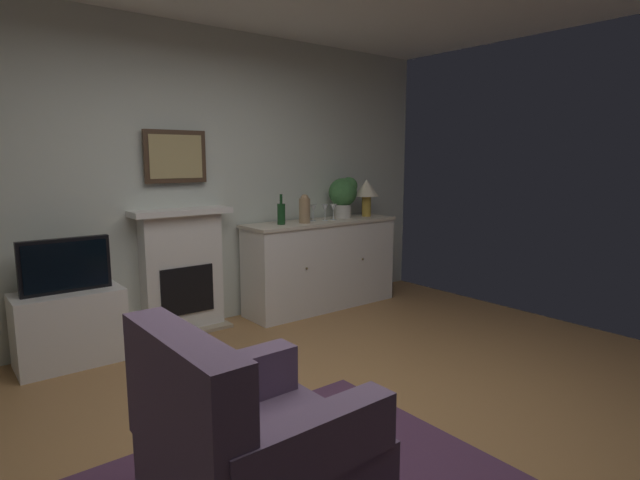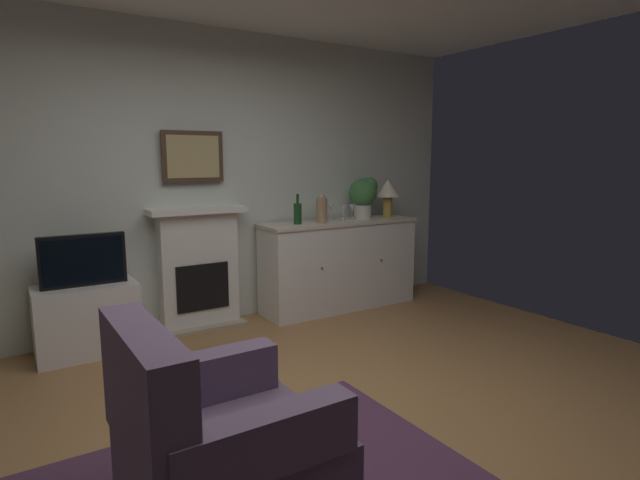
{
  "view_description": "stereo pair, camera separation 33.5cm",
  "coord_description": "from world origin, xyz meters",
  "px_view_note": "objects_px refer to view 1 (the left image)",
  "views": [
    {
      "loc": [
        -1.76,
        -2.01,
        1.53
      ],
      "look_at": [
        0.29,
        0.59,
        1.0
      ],
      "focal_mm": 28.62,
      "sensor_mm": 36.0,
      "label": 1
    },
    {
      "loc": [
        -1.49,
        -2.2,
        1.53
      ],
      "look_at": [
        0.29,
        0.59,
        1.0
      ],
      "focal_mm": 28.62,
      "sensor_mm": 36.0,
      "label": 2
    }
  ],
  "objects_px": {
    "fireplace_unit": "(183,271)",
    "tv_set": "(65,265)",
    "wine_glass_left": "(313,209)",
    "framed_picture": "(176,157)",
    "wine_glass_center": "(325,209)",
    "tv_cabinet": "(70,327)",
    "wine_glass_right": "(333,208)",
    "sideboard_cabinet": "(321,264)",
    "table_lamp": "(367,191)",
    "wine_bottle": "(281,213)",
    "vase_decorative": "(305,209)",
    "armchair": "(249,450)",
    "potted_plant_small": "(344,194)"
  },
  "relations": [
    {
      "from": "fireplace_unit",
      "to": "tv_set",
      "type": "height_order",
      "value": "fireplace_unit"
    },
    {
      "from": "wine_glass_left",
      "to": "framed_picture",
      "type": "bearing_deg",
      "value": 171.81
    },
    {
      "from": "wine_glass_center",
      "to": "tv_cabinet",
      "type": "xyz_separation_m",
      "value": [
        -2.43,
        0.04,
        -0.75
      ]
    },
    {
      "from": "wine_glass_center",
      "to": "wine_glass_right",
      "type": "height_order",
      "value": "same"
    },
    {
      "from": "tv_set",
      "to": "sideboard_cabinet",
      "type": "bearing_deg",
      "value": 0.2
    },
    {
      "from": "framed_picture",
      "to": "table_lamp",
      "type": "distance_m",
      "value": 2.09
    },
    {
      "from": "wine_bottle",
      "to": "sideboard_cabinet",
      "type": "bearing_deg",
      "value": 0.97
    },
    {
      "from": "framed_picture",
      "to": "wine_glass_left",
      "type": "bearing_deg",
      "value": -8.19
    },
    {
      "from": "wine_bottle",
      "to": "wine_glass_left",
      "type": "distance_m",
      "value": 0.41
    },
    {
      "from": "wine_glass_right",
      "to": "vase_decorative",
      "type": "height_order",
      "value": "vase_decorative"
    },
    {
      "from": "vase_decorative",
      "to": "fireplace_unit",
      "type": "bearing_deg",
      "value": 169.08
    },
    {
      "from": "wine_glass_center",
      "to": "armchair",
      "type": "bearing_deg",
      "value": -134.19
    },
    {
      "from": "sideboard_cabinet",
      "to": "tv_set",
      "type": "relative_size",
      "value": 2.71
    },
    {
      "from": "wine_glass_center",
      "to": "potted_plant_small",
      "type": "relative_size",
      "value": 0.38
    },
    {
      "from": "tv_cabinet",
      "to": "wine_glass_center",
      "type": "bearing_deg",
      "value": -0.98
    },
    {
      "from": "wine_glass_right",
      "to": "vase_decorative",
      "type": "xyz_separation_m",
      "value": [
        -0.38,
        -0.02,
        0.02
      ]
    },
    {
      "from": "framed_picture",
      "to": "potted_plant_small",
      "type": "xyz_separation_m",
      "value": [
        1.76,
        -0.18,
        -0.38
      ]
    },
    {
      "from": "wine_glass_left",
      "to": "wine_glass_right",
      "type": "xyz_separation_m",
      "value": [
        0.22,
        -0.06,
        0.0
      ]
    },
    {
      "from": "wine_bottle",
      "to": "wine_glass_center",
      "type": "bearing_deg",
      "value": -1.99
    },
    {
      "from": "fireplace_unit",
      "to": "table_lamp",
      "type": "xyz_separation_m",
      "value": [
        2.05,
        -0.18,
        0.64
      ]
    },
    {
      "from": "wine_glass_left",
      "to": "vase_decorative",
      "type": "bearing_deg",
      "value": -154.34
    },
    {
      "from": "vase_decorative",
      "to": "sideboard_cabinet",
      "type": "bearing_deg",
      "value": 11.43
    },
    {
      "from": "armchair",
      "to": "potted_plant_small",
      "type": "bearing_deg",
      "value": 43.02
    },
    {
      "from": "wine_glass_center",
      "to": "tv_set",
      "type": "height_order",
      "value": "wine_glass_center"
    },
    {
      "from": "wine_glass_left",
      "to": "potted_plant_small",
      "type": "distance_m",
      "value": 0.44
    },
    {
      "from": "wine_bottle",
      "to": "tv_set",
      "type": "distance_m",
      "value": 1.92
    },
    {
      "from": "fireplace_unit",
      "to": "framed_picture",
      "type": "height_order",
      "value": "framed_picture"
    },
    {
      "from": "fireplace_unit",
      "to": "framed_picture",
      "type": "bearing_deg",
      "value": 90.0
    },
    {
      "from": "tv_cabinet",
      "to": "potted_plant_small",
      "type": "bearing_deg",
      "value": 0.63
    },
    {
      "from": "table_lamp",
      "to": "wine_glass_left",
      "type": "height_order",
      "value": "table_lamp"
    },
    {
      "from": "wine_glass_left",
      "to": "wine_glass_right",
      "type": "height_order",
      "value": "same"
    },
    {
      "from": "wine_glass_center",
      "to": "vase_decorative",
      "type": "relative_size",
      "value": 0.59
    },
    {
      "from": "armchair",
      "to": "wine_glass_right",
      "type": "bearing_deg",
      "value": 44.47
    },
    {
      "from": "wine_bottle",
      "to": "tv_set",
      "type": "bearing_deg",
      "value": 180.0
    },
    {
      "from": "framed_picture",
      "to": "tv_set",
      "type": "bearing_deg",
      "value": -166.69
    },
    {
      "from": "wine_glass_right",
      "to": "tv_cabinet",
      "type": "xyz_separation_m",
      "value": [
        -2.54,
        0.04,
        -0.75
      ]
    },
    {
      "from": "wine_glass_left",
      "to": "potted_plant_small",
      "type": "xyz_separation_m",
      "value": [
        0.42,
        0.02,
        0.13
      ]
    },
    {
      "from": "wine_bottle",
      "to": "tv_cabinet",
      "type": "relative_size",
      "value": 0.39
    },
    {
      "from": "framed_picture",
      "to": "armchair",
      "type": "relative_size",
      "value": 0.6
    },
    {
      "from": "wine_glass_center",
      "to": "vase_decorative",
      "type": "height_order",
      "value": "vase_decorative"
    },
    {
      "from": "wine_glass_right",
      "to": "tv_cabinet",
      "type": "height_order",
      "value": "wine_glass_right"
    },
    {
      "from": "potted_plant_small",
      "to": "wine_glass_right",
      "type": "bearing_deg",
      "value": -160.4
    },
    {
      "from": "fireplace_unit",
      "to": "vase_decorative",
      "type": "bearing_deg",
      "value": -10.92
    },
    {
      "from": "fireplace_unit",
      "to": "sideboard_cabinet",
      "type": "distance_m",
      "value": 1.44
    },
    {
      "from": "fireplace_unit",
      "to": "potted_plant_small",
      "type": "relative_size",
      "value": 2.56
    },
    {
      "from": "tv_cabinet",
      "to": "wine_glass_right",
      "type": "bearing_deg",
      "value": -0.94
    },
    {
      "from": "tv_cabinet",
      "to": "tv_set",
      "type": "height_order",
      "value": "tv_set"
    },
    {
      "from": "tv_set",
      "to": "potted_plant_small",
      "type": "distance_m",
      "value": 2.77
    },
    {
      "from": "wine_bottle",
      "to": "wine_glass_right",
      "type": "distance_m",
      "value": 0.63
    },
    {
      "from": "tv_set",
      "to": "potted_plant_small",
      "type": "relative_size",
      "value": 1.44
    }
  ]
}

